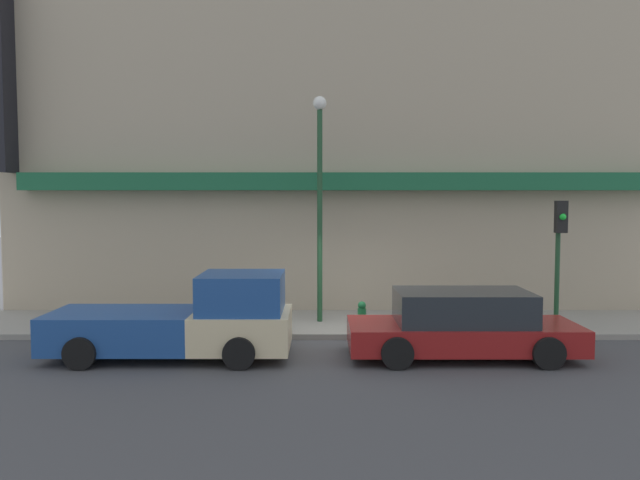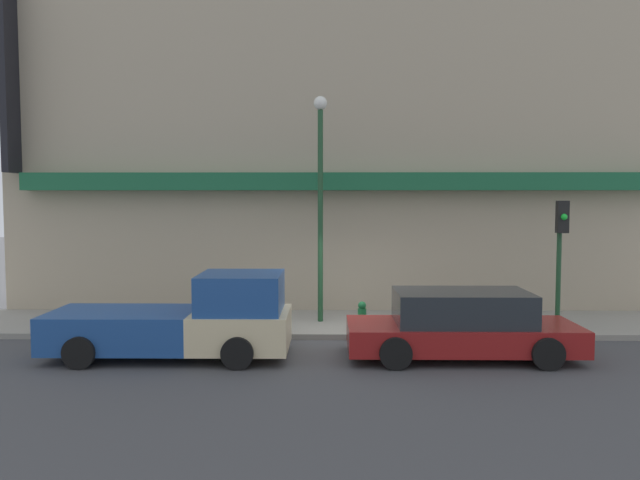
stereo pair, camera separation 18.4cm
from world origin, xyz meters
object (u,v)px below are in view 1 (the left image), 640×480
object	(u,v)px
pickup_truck	(188,321)
fire_hydrant	(362,316)
parked_car	(463,325)
street_lamp	(320,183)
traffic_light	(560,240)

from	to	relation	value
pickup_truck	fire_hydrant	xyz separation A→B (m)	(3.90, 2.18, -0.29)
parked_car	fire_hydrant	world-z (taller)	parked_car
street_lamp	traffic_light	distance (m)	6.25
pickup_truck	street_lamp	world-z (taller)	street_lamp
traffic_light	fire_hydrant	bearing A→B (deg)	-178.36
pickup_truck	parked_car	xyz separation A→B (m)	(5.91, -0.00, -0.08)
fire_hydrant	traffic_light	xyz separation A→B (m)	(4.95, 0.14, 1.88)
fire_hydrant	traffic_light	distance (m)	5.30
fire_hydrant	street_lamp	xyz separation A→B (m)	(-1.05, 1.07, 3.33)
pickup_truck	traffic_light	bearing A→B (deg)	14.21
pickup_truck	parked_car	distance (m)	5.91
fire_hydrant	street_lamp	world-z (taller)	street_lamp
street_lamp	traffic_light	bearing A→B (deg)	-8.76
pickup_truck	traffic_light	xyz separation A→B (m)	(8.85, 2.32, 1.59)
fire_hydrant	traffic_light	size ratio (longest dim) A/B	0.22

